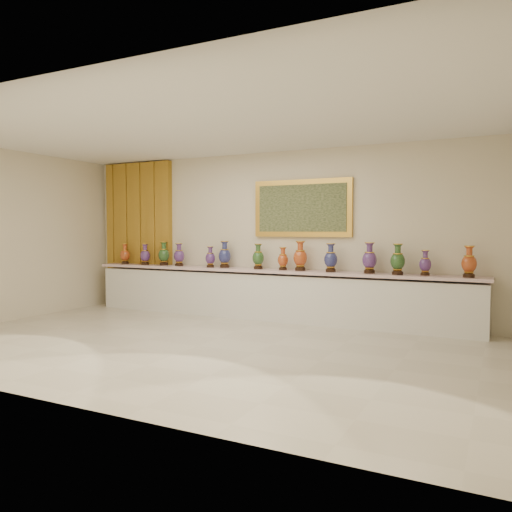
% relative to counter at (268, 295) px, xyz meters
% --- Properties ---
extents(ground, '(8.00, 8.00, 0.00)m').
position_rel_counter_xyz_m(ground, '(0.00, -2.27, -0.44)').
color(ground, beige).
rests_on(ground, ground).
extents(room, '(8.00, 8.00, 8.00)m').
position_rel_counter_xyz_m(room, '(-2.45, 0.17, 1.14)').
color(room, beige).
rests_on(room, ground).
extents(counter, '(7.28, 0.48, 0.90)m').
position_rel_counter_xyz_m(counter, '(0.00, 0.00, 0.00)').
color(counter, white).
rests_on(counter, ground).
extents(vase_0, '(0.25, 0.25, 0.42)m').
position_rel_counter_xyz_m(vase_0, '(-3.23, -0.03, 0.65)').
color(vase_0, black).
rests_on(vase_0, counter).
extents(vase_1, '(0.22, 0.22, 0.42)m').
position_rel_counter_xyz_m(vase_1, '(-2.69, -0.05, 0.65)').
color(vase_1, black).
rests_on(vase_1, counter).
extents(vase_2, '(0.27, 0.27, 0.47)m').
position_rel_counter_xyz_m(vase_2, '(-2.28, 0.01, 0.67)').
color(vase_2, black).
rests_on(vase_2, counter).
extents(vase_3, '(0.21, 0.21, 0.44)m').
position_rel_counter_xyz_m(vase_3, '(-1.90, 0.00, 0.66)').
color(vase_3, black).
rests_on(vase_3, counter).
extents(vase_4, '(0.24, 0.24, 0.39)m').
position_rel_counter_xyz_m(vase_4, '(-1.16, -0.06, 0.64)').
color(vase_4, black).
rests_on(vase_4, counter).
extents(vase_5, '(0.30, 0.30, 0.49)m').
position_rel_counter_xyz_m(vase_5, '(-0.89, 0.01, 0.68)').
color(vase_5, black).
rests_on(vase_5, counter).
extents(vase_6, '(0.23, 0.23, 0.45)m').
position_rel_counter_xyz_m(vase_6, '(-0.19, 0.00, 0.67)').
color(vase_6, black).
rests_on(vase_6, counter).
extents(vase_7, '(0.24, 0.24, 0.40)m').
position_rel_counter_xyz_m(vase_7, '(0.29, 0.01, 0.64)').
color(vase_7, black).
rests_on(vase_7, counter).
extents(vase_8, '(0.31, 0.31, 0.51)m').
position_rel_counter_xyz_m(vase_8, '(0.62, -0.01, 0.69)').
color(vase_8, black).
rests_on(vase_8, counter).
extents(vase_9, '(0.25, 0.25, 0.48)m').
position_rel_counter_xyz_m(vase_9, '(1.17, -0.02, 0.68)').
color(vase_9, black).
rests_on(vase_9, counter).
extents(vase_10, '(0.23, 0.23, 0.50)m').
position_rel_counter_xyz_m(vase_10, '(1.82, -0.01, 0.69)').
color(vase_10, black).
rests_on(vase_10, counter).
extents(vase_11, '(0.28, 0.28, 0.49)m').
position_rel_counter_xyz_m(vase_11, '(2.27, -0.05, 0.68)').
color(vase_11, black).
rests_on(vase_11, counter).
extents(vase_12, '(0.23, 0.23, 0.39)m').
position_rel_counter_xyz_m(vase_12, '(2.68, 0.00, 0.64)').
color(vase_12, black).
rests_on(vase_12, counter).
extents(vase_13, '(0.27, 0.27, 0.47)m').
position_rel_counter_xyz_m(vase_13, '(3.30, -0.05, 0.67)').
color(vase_13, black).
rests_on(vase_13, counter).
extents(label_card, '(0.10, 0.06, 0.00)m').
position_rel_counter_xyz_m(label_card, '(-1.91, -0.14, 0.47)').
color(label_card, white).
rests_on(label_card, counter).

